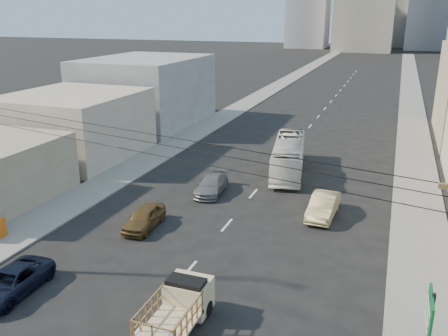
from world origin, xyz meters
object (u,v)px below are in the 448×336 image
Objects in this scene: navy_pickup at (11,282)px; sedan_grey at (212,185)px; city_bus at (289,156)px; flatbed_pickup at (178,306)px; sedan_brown at (144,218)px; sedan_tan at (323,206)px; green_sign at (428,328)px.

sedan_grey reaches higher than navy_pickup.
flatbed_pickup is at bearing -98.91° from city_bus.
sedan_brown is (-6.43, 8.49, -0.41)m from flatbed_pickup.
sedan_tan reaches higher than sedan_brown.
navy_pickup is 1.01× the size of sedan_grey.
city_bus reaches higher than sedan_brown.
sedan_tan is 0.92× the size of green_sign.
sedan_brown is at bearing -123.12° from city_bus.
sedan_brown is 0.88× the size of sedan_tan.
sedan_brown is (2.39, 8.90, 0.05)m from navy_pickup.
city_bus reaches higher than sedan_tan.
sedan_grey is at bearing -131.87° from city_bus.
city_bus is at bearing 67.56° from navy_pickup.
sedan_brown is at bearing 127.14° from flatbed_pickup.
flatbed_pickup is 0.97× the size of sedan_grey.
navy_pickup is at bearing -177.33° from flatbed_pickup.
city_bus is 15.45m from sedan_brown.
sedan_brown is at bearing -109.41° from sedan_grey.
sedan_grey is (1.79, 7.22, -0.03)m from sedan_brown.
flatbed_pickup is at bearing -103.70° from sedan_tan.
sedan_grey is (-4.64, 15.72, -0.43)m from flatbed_pickup.
city_bus is at bearing 52.22° from sedan_grey.
flatbed_pickup reaches higher than sedan_tan.
city_bus is 2.27× the size of sedan_grey.
sedan_brown is at bearing -149.19° from sedan_tan.
sedan_brown reaches higher than sedan_grey.
sedan_tan is at bearing 74.14° from flatbed_pickup.
flatbed_pickup is 1.09× the size of sedan_brown.
city_bus is 2.07× the size of green_sign.
sedan_tan is 8.81m from sedan_grey.
flatbed_pickup is at bearing 0.57° from navy_pickup.
navy_pickup is 19.47m from sedan_tan.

